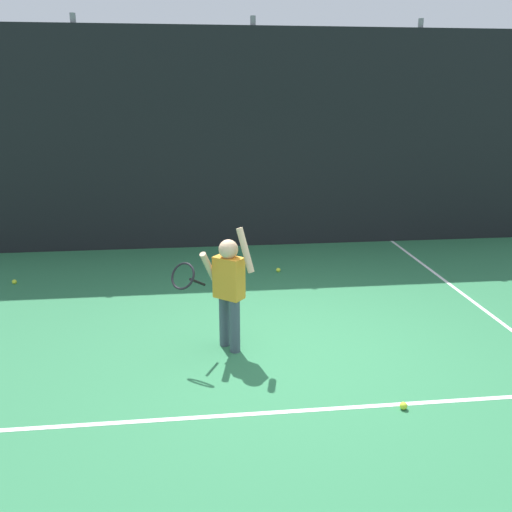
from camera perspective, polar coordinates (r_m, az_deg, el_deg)
The scene contains 12 objects.
ground_plane at distance 5.75m, azimuth 4.20°, elevation -9.90°, with size 20.00×20.00×0.00m, color #2D7247.
court_line_baseline at distance 4.77m, azimuth 6.83°, elevation -16.15°, with size 9.00×0.05×0.00m, color white.
court_line_sideline at distance 7.47m, azimuth 22.55°, elevation -4.68°, with size 0.05×9.00×0.00m, color white.
back_fence_windscreen at distance 9.19m, azimuth -0.27°, elevation 12.26°, with size 11.56×0.08×3.66m, color black.
fence_post_1 at distance 9.37m, azimuth -18.09°, elevation 12.00°, with size 0.09×0.09×3.81m, color slate.
fence_post_2 at distance 9.24m, azimuth -0.31°, elevation 12.76°, with size 0.09×0.09×3.81m, color slate.
fence_post_3 at distance 9.95m, azimuth 16.43°, elevation 12.39°, with size 0.09×0.09×3.81m, color slate.
tennis_player at distance 5.45m, azimuth -3.15°, elevation -3.11°, with size 0.89×0.50×1.35m.
tennis_ball_0 at distance 7.72m, azimuth -3.24°, elevation -2.39°, with size 0.07×0.07×0.07m, color #CCE033.
tennis_ball_2 at distance 8.06m, azimuth 2.42°, elevation -1.52°, with size 0.07×0.07×0.07m, color #CCE033.
tennis_ball_3 at distance 4.90m, azimuth 15.65°, elevation -15.32°, with size 0.07×0.07×0.07m, color #CCE033.
tennis_ball_5 at distance 8.31m, azimuth -24.66°, elevation -2.55°, with size 0.07×0.07×0.07m, color #CCE033.
Camera 1 is at (-0.98, -5.03, 2.61)m, focal length 37.00 mm.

